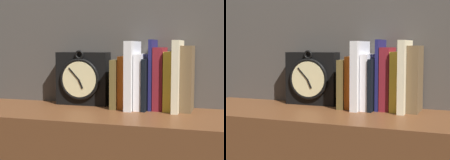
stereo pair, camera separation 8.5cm
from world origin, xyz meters
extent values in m
cube|color=black|center=(-0.16, 0.14, 0.83)|extent=(0.21, 0.07, 0.21)
torus|color=black|center=(-0.16, 0.10, 0.83)|extent=(0.16, 0.01, 0.16)
cylinder|color=beige|center=(-0.16, 0.10, 0.83)|extent=(0.14, 0.01, 0.14)
cube|color=black|center=(-0.16, 0.10, 0.82)|extent=(0.02, 0.00, 0.04)
cube|color=black|center=(-0.18, 0.10, 0.86)|extent=(0.04, 0.00, 0.05)
torus|color=black|center=(-0.16, 0.10, 0.93)|extent=(0.04, 0.01, 0.04)
cube|color=brown|center=(-0.01, 0.11, 0.82)|extent=(0.03, 0.13, 0.18)
cube|color=orange|center=(0.01, 0.12, 0.83)|extent=(0.03, 0.11, 0.19)
cube|color=silver|center=(0.05, 0.10, 0.85)|extent=(0.03, 0.15, 0.25)
cube|color=white|center=(0.08, 0.11, 0.83)|extent=(0.03, 0.13, 0.20)
cube|color=black|center=(0.10, 0.11, 0.82)|extent=(0.01, 0.14, 0.18)
cube|color=navy|center=(0.12, 0.12, 0.86)|extent=(0.01, 0.11, 0.25)
cube|color=maroon|center=(0.14, 0.12, 0.84)|extent=(0.04, 0.11, 0.23)
cube|color=yellow|center=(0.18, 0.12, 0.84)|extent=(0.03, 0.12, 0.21)
cube|color=beige|center=(0.21, 0.10, 0.86)|extent=(0.02, 0.15, 0.25)
cube|color=brown|center=(0.24, 0.12, 0.85)|extent=(0.04, 0.12, 0.23)
camera|label=1|loc=(0.39, -1.22, 0.96)|focal=60.00mm
camera|label=2|loc=(0.47, -1.19, 0.96)|focal=60.00mm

